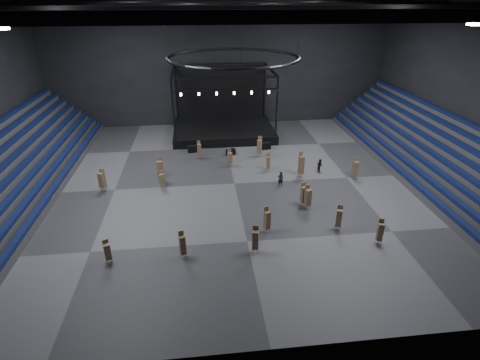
{
  "coord_description": "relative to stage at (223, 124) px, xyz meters",
  "views": [
    {
      "loc": [
        -3.42,
        -35.51,
        18.3
      ],
      "look_at": [
        0.37,
        -2.0,
        1.4
      ],
      "focal_mm": 28.0,
      "sensor_mm": 36.0,
      "label": 1
    }
  ],
  "objects": [
    {
      "name": "chair_stack_16",
      "position": [
        6.07,
        -21.51,
        -0.22
      ],
      "size": [
        0.55,
        0.55,
        2.37
      ],
      "rotation": [
        0.0,
        0.0,
        0.22
      ],
      "color": "silver",
      "rests_on": "floor"
    },
    {
      "name": "bleachers_right",
      "position": [
        22.94,
        -16.24,
        0.28
      ],
      "size": [
        7.2,
        40.0,
        6.4
      ],
      "color": "#464648",
      "rests_on": "floor"
    },
    {
      "name": "chair_stack_7",
      "position": [
        7.98,
        -25.89,
        -0.23
      ],
      "size": [
        0.61,
        0.61,
        2.34
      ],
      "rotation": [
        0.0,
        0.0,
        -0.4
      ],
      "color": "silver",
      "rests_on": "floor"
    },
    {
      "name": "wall_right",
      "position": [
        25.0,
        -16.24,
        7.55
      ],
      "size": [
        0.2,
        42.0,
        18.0
      ],
      "primitive_type": "cube",
      "color": "black",
      "rests_on": "ground"
    },
    {
      "name": "chair_stack_5",
      "position": [
        -13.59,
        -16.28,
        -0.18
      ],
      "size": [
        0.73,
        0.73,
        2.38
      ],
      "rotation": [
        0.0,
        0.0,
        -0.41
      ],
      "color": "silver",
      "rests_on": "floor"
    },
    {
      "name": "flight_case_mid",
      "position": [
        0.33,
        -8.24,
        -1.07
      ],
      "size": [
        1.27,
        0.97,
        0.76
      ],
      "primitive_type": "cube",
      "rotation": [
        0.0,
        0.0,
        0.4
      ],
      "color": "black",
      "rests_on": "floor"
    },
    {
      "name": "chair_stack_14",
      "position": [
        0.44,
        -28.22,
        -0.22
      ],
      "size": [
        0.55,
        0.55,
        2.36
      ],
      "rotation": [
        0.0,
        0.0,
        -0.19
      ],
      "color": "silver",
      "rests_on": "floor"
    },
    {
      "name": "truss_ring",
      "position": [
        -0.0,
        -16.24,
        11.55
      ],
      "size": [
        12.3,
        12.3,
        5.15
      ],
      "color": "black",
      "rests_on": "ceiling"
    },
    {
      "name": "flight_case_left",
      "position": [
        -4.4,
        -6.77,
        -1.02
      ],
      "size": [
        1.39,
        0.85,
        0.87
      ],
      "primitive_type": "cube",
      "rotation": [
        0.0,
        0.0,
        0.16
      ],
      "color": "black",
      "rests_on": "floor"
    },
    {
      "name": "chair_stack_2",
      "position": [
        7.44,
        -15.42,
        0.05
      ],
      "size": [
        0.63,
        0.63,
        2.96
      ],
      "rotation": [
        0.0,
        0.0,
        0.26
      ],
      "color": "silver",
      "rests_on": "floor"
    },
    {
      "name": "chair_stack_10",
      "position": [
        13.18,
        -16.55,
        -0.15
      ],
      "size": [
        0.54,
        0.54,
        2.48
      ],
      "rotation": [
        0.0,
        0.0,
        -0.04
      ],
      "color": "silver",
      "rests_on": "floor"
    },
    {
      "name": "man_center",
      "position": [
        4.75,
        -17.32,
        -0.61
      ],
      "size": [
        0.67,
        0.5,
        1.67
      ],
      "primitive_type": "imported",
      "rotation": [
        0.0,
        0.0,
        3.32
      ],
      "color": "black",
      "rests_on": "floor"
    },
    {
      "name": "chair_stack_15",
      "position": [
        -10.73,
        -28.23,
        -0.39
      ],
      "size": [
        0.58,
        0.58,
        1.98
      ],
      "rotation": [
        0.0,
        0.0,
        0.39
      ],
      "color": "silver",
      "rests_on": "floor"
    },
    {
      "name": "chair_stack_9",
      "position": [
        -5.16,
        -28.23,
        -0.26
      ],
      "size": [
        0.53,
        0.53,
        2.34
      ],
      "rotation": [
        0.0,
        0.0,
        0.34
      ],
      "color": "silver",
      "rests_on": "floor"
    },
    {
      "name": "chair_stack_6",
      "position": [
        3.81,
        -9.22,
        -0.09
      ],
      "size": [
        0.69,
        0.69,
        2.62
      ],
      "rotation": [
        0.0,
        0.0,
        -0.42
      ],
      "color": "silver",
      "rests_on": "floor"
    },
    {
      "name": "chair_stack_11",
      "position": [
        -0.07,
        -11.69,
        -0.37
      ],
      "size": [
        0.57,
        0.57,
        2.02
      ],
      "rotation": [
        0.0,
        0.0,
        0.26
      ],
      "color": "silver",
      "rests_on": "floor"
    },
    {
      "name": "wall_front",
      "position": [
        -0.0,
        -37.24,
        7.55
      ],
      "size": [
        50.0,
        0.2,
        18.0
      ],
      "primitive_type": "cube",
      "color": "black",
      "rests_on": "ground"
    },
    {
      "name": "chair_stack_4",
      "position": [
        -7.57,
        -16.62,
        -0.36
      ],
      "size": [
        0.56,
        0.56,
        2.04
      ],
      "rotation": [
        0.0,
        0.0,
        0.26
      ],
      "color": "silver",
      "rests_on": "floor"
    },
    {
      "name": "flight_case_right",
      "position": [
        5.02,
        -6.78,
        -1.01
      ],
      "size": [
        1.4,
        0.85,
        0.88
      ],
      "primitive_type": "cube",
      "rotation": [
        0.0,
        0.0,
        0.15
      ],
      "color": "black",
      "rests_on": "floor"
    },
    {
      "name": "bleachers_left",
      "position": [
        -22.94,
        -16.24,
        0.28
      ],
      "size": [
        7.2,
        40.0,
        6.4
      ],
      "color": "#464648",
      "rests_on": "floor"
    },
    {
      "name": "chair_stack_0",
      "position": [
        1.84,
        -25.55,
        -0.22
      ],
      "size": [
        0.57,
        0.57,
        2.4
      ],
      "rotation": [
        0.0,
        0.0,
        0.38
      ],
      "color": "silver",
      "rests_on": "floor"
    },
    {
      "name": "chair_stack_12",
      "position": [
        6.29,
        -22.22,
        -0.16
      ],
      "size": [
        0.64,
        0.64,
        2.47
      ],
      "rotation": [
        0.0,
        0.0,
        0.31
      ],
      "color": "silver",
      "rests_on": "floor"
    },
    {
      "name": "chair_stack_13",
      "position": [
        -3.6,
        -9.1,
        -0.26
      ],
      "size": [
        0.52,
        0.52,
        2.32
      ],
      "rotation": [
        0.0,
        0.0,
        0.22
      ],
      "color": "silver",
      "rests_on": "floor"
    },
    {
      "name": "wall_back",
      "position": [
        -0.0,
        4.76,
        7.55
      ],
      "size": [
        50.0,
        0.2,
        18.0
      ],
      "primitive_type": "cube",
      "color": "black",
      "rests_on": "ground"
    },
    {
      "name": "chair_stack_1",
      "position": [
        4.15,
        -13.46,
        -0.35
      ],
      "size": [
        0.5,
        0.5,
        2.1
      ],
      "rotation": [
        0.0,
        0.0,
        -0.15
      ],
      "color": "silver",
      "rests_on": "floor"
    },
    {
      "name": "chair_stack_3",
      "position": [
        10.57,
        -28.23,
        -0.27
      ],
      "size": [
        0.51,
        0.51,
        2.29
      ],
      "rotation": [
        0.0,
        0.0,
        -0.23
      ],
      "color": "silver",
      "rests_on": "floor"
    },
    {
      "name": "roof_girders",
      "position": [
        -0.0,
        -16.24,
        15.75
      ],
      "size": [
        49.0,
        30.35,
        0.7
      ],
      "color": "black",
      "rests_on": "ceiling"
    },
    {
      "name": "floor",
      "position": [
        -0.0,
        -16.24,
        -1.45
      ],
      "size": [
        50.0,
        50.0,
        0.0
      ],
      "primitive_type": "plane",
      "color": "#525255",
      "rests_on": "ground"
    },
    {
      "name": "crew_member",
      "position": [
        9.95,
        -14.32,
        -0.68
      ],
      "size": [
        0.7,
        0.84,
        1.53
      ],
      "primitive_type": "imported",
      "rotation": [
        0.0,
        0.0,
        1.75
      ],
      "color": "black",
      "rests_on": "floor"
    },
    {
      "name": "floodlights",
      "position": [
        -0.0,
        -20.24,
        15.15
      ],
      "size": [
        28.6,
        16.6,
        0.25
      ],
      "color": "white",
      "rests_on": "roof_girders"
    },
    {
      "name": "stage",
      "position": [
        0.0,
        0.0,
        0.0
      ],
      "size": [
        14.0,
        10.0,
        9.2
      ],
      "color": "black",
      "rests_on": "floor"
    },
    {
      "name": "chair_stack_8",
      "position": [
        -7.87,
        -14.6,
        -0.02
      ],
      "size": [
        0.59,
        0.59,
        2.78
      ],
      "rotation": [
        0.0,
        0.0,
        -0.12
      ],
      "color": "silver",
      "rests_on": "floor"
    }
  ]
}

